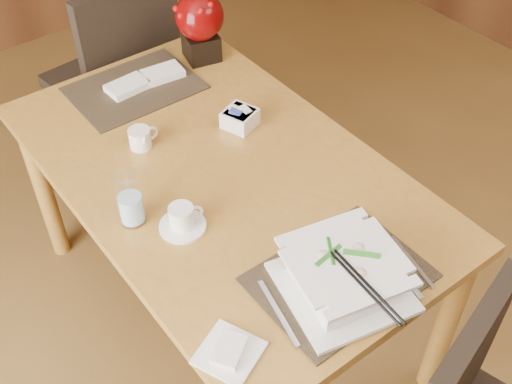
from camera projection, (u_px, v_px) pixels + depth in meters
dining_table at (222, 191)px, 2.10m from camera, size 0.90×1.50×0.75m
placemat_near at (339, 277)px, 1.71m from camera, size 0.45×0.33×0.01m
placemat_far at (135, 88)px, 2.34m from camera, size 0.45×0.33×0.01m
soup_setting at (344, 275)px, 1.64m from camera, size 0.37×0.37×0.13m
coffee_cup at (182, 219)px, 1.83m from camera, size 0.14×0.14×0.08m
water_glass at (129, 199)px, 1.81m from camera, size 0.09×0.09×0.18m
creamer_jug at (140, 138)px, 2.08m from camera, size 0.10×0.10×0.07m
sugar_caddy at (240, 118)px, 2.17m from camera, size 0.13×0.13×0.06m
berry_decor at (200, 22)px, 2.39m from camera, size 0.18×0.18×0.27m
napkins_far at (148, 79)px, 2.35m from camera, size 0.30×0.11×0.03m
bread_plate at (229, 353)px, 1.54m from camera, size 0.18×0.18×0.01m
far_chair at (121, 72)px, 2.74m from camera, size 0.51×0.52×1.01m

